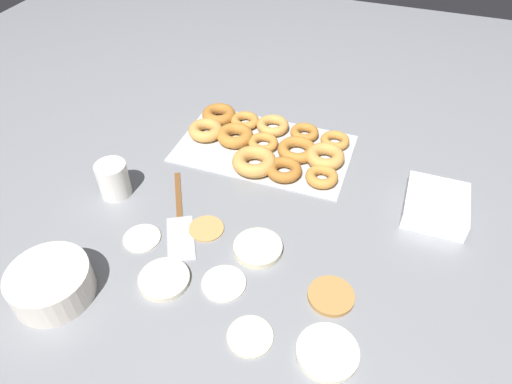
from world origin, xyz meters
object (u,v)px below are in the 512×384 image
Objects in this scene: pancake_3 at (164,279)px; pancake_7 at (142,238)px; pancake_2 at (206,228)px; pancake_6 at (224,283)px; batter_bowl at (51,283)px; spatula at (180,227)px; container_stack at (436,205)px; pancake_1 at (331,296)px; paper_cup at (113,179)px; pancake_4 at (250,336)px; pancake_5 at (257,248)px; donut_tray at (267,144)px; pancake_0 at (327,352)px.

pancake_7 is (0.10, -0.09, -0.00)m from pancake_3.
pancake_6 is (-0.10, 0.13, 0.00)m from pancake_2.
batter_bowl reaches higher than pancake_6.
pancake_7 is 0.09m from spatula.
pancake_1 is at bearing 60.94° from container_stack.
container_stack is 0.77m from paper_cup.
pancake_6 is 1.02× the size of paper_cup.
spatula is at bearing -10.38° from pancake_1.
pancake_3 is 0.12m from pancake_6.
pancake_4 is at bearing 56.64° from container_stack.
paper_cup reaches higher than pancake_1.
pancake_6 is 0.34m from batter_bowl.
container_stack reaches higher than pancake_1.
pancake_5 is 0.39× the size of spatula.
pancake_4 is at bearing 106.28° from pancake_5.
pancake_7 is at bearing 12.54° from pancake_5.
donut_tray is at bearing -74.79° from pancake_5.
donut_tray is at bearing -12.55° from container_stack.
pancake_2 is at bearing 171.96° from paper_cup.
batter_bowl reaches higher than pancake_5.
container_stack is at bearing -137.35° from pancake_6.
pancake_5 is 1.18× the size of pancake_6.
pancake_7 is 0.30× the size of spatula.
pancake_4 is at bearing -174.08° from batter_bowl.
pancake_7 is at bearing 26.72° from container_stack.
pancake_2 is at bearing 77.51° from spatula.
paper_cup is at bearing 14.65° from container_stack.
spatula is (0.55, 0.25, -0.02)m from container_stack.
pancake_1 reaches higher than spatula.
pancake_1 is 0.87× the size of pancake_5.
pancake_1 is 0.44m from pancake_7.
pancake_1 is 0.36m from container_stack.
pancake_7 is at bearing -115.42° from batter_bowl.
paper_cup reaches higher than container_stack.
pancake_0 is at bearing 172.99° from pancake_3.
pancake_2 is at bearing -15.28° from pancake_1.
pancake_3 is 0.38× the size of spatula.
donut_tray reaches higher than pancake_1.
pancake_6 is at bearing -163.69° from pancake_3.
container_stack is (-0.18, -0.32, 0.02)m from pancake_1.
paper_cup is at bearing -39.77° from pancake_3.
pancake_1 is (0.02, -0.12, -0.00)m from pancake_0.
pancake_5 reaches higher than pancake_1.
spatula is (0.39, -0.19, -0.00)m from pancake_0.
pancake_7 is at bearing -24.88° from pancake_4.
pancake_2 is 0.13m from pancake_5.
container_stack reaches higher than pancake_2.
pancake_4 is 0.41m from batter_bowl.
pancake_5 is (-0.13, 0.02, 0.00)m from pancake_2.
paper_cup reaches higher than pancake_3.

